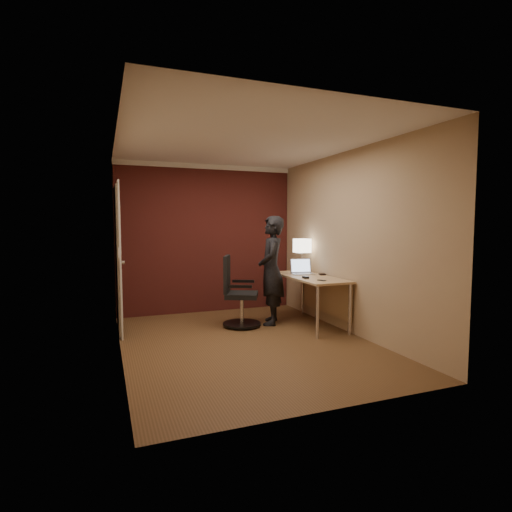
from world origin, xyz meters
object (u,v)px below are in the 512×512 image
object	(u,v)px
mouse	(306,277)
person	(271,270)
desk_lamp	(302,246)
desk	(313,284)
phone	(322,280)
office_chair	(237,296)
wallet	(322,274)
laptop	(302,270)

from	to	relation	value
mouse	person	size ratio (longest dim) A/B	0.06
desk_lamp	desk	bearing A→B (deg)	-97.13
person	phone	bearing A→B (deg)	54.55
office_chair	person	size ratio (longest dim) A/B	0.63
desk_lamp	wallet	world-z (taller)	desk_lamp
phone	desk	bearing A→B (deg)	54.73
office_chair	desk_lamp	bearing A→B (deg)	10.13
laptop	mouse	bearing A→B (deg)	-111.66
desk	wallet	xyz separation A→B (m)	(0.18, 0.05, 0.14)
desk	laptop	bearing A→B (deg)	99.46
desk	phone	world-z (taller)	phone
desk	person	xyz separation A→B (m)	(-0.57, 0.26, 0.21)
phone	office_chair	bearing A→B (deg)	122.73
mouse	phone	bearing A→B (deg)	-73.58
laptop	mouse	size ratio (longest dim) A/B	3.65
desk_lamp	wallet	distance (m)	0.61
person	laptop	bearing A→B (deg)	117.59
desk	desk_lamp	distance (m)	0.74
laptop	person	size ratio (longest dim) A/B	0.23
desk_lamp	mouse	size ratio (longest dim) A/B	5.35
desk	phone	size ratio (longest dim) A/B	13.04
laptop	wallet	size ratio (longest dim) A/B	3.32
wallet	person	world-z (taller)	person
wallet	laptop	bearing A→B (deg)	133.77
mouse	office_chair	world-z (taller)	office_chair
wallet	mouse	bearing A→B (deg)	-148.25
laptop	wallet	xyz separation A→B (m)	(0.22, -0.23, -0.05)
laptop	office_chair	xyz separation A→B (m)	(-1.05, -0.00, -0.34)
office_chair	wallet	bearing A→B (deg)	-10.28
laptop	desk_lamp	bearing A→B (deg)	62.00
mouse	desk_lamp	bearing A→B (deg)	62.63
desk	person	distance (m)	0.66
desk	office_chair	xyz separation A→B (m)	(-1.10, 0.28, -0.15)
desk_lamp	wallet	xyz separation A→B (m)	(0.12, -0.44, -0.41)
mouse	phone	size ratio (longest dim) A/B	0.87
laptop	person	xyz separation A→B (m)	(-0.52, -0.03, 0.02)
phone	mouse	bearing A→B (deg)	91.55
mouse	person	world-z (taller)	person
wallet	person	xyz separation A→B (m)	(-0.75, 0.21, 0.07)
mouse	wallet	world-z (taller)	mouse
phone	wallet	world-z (taller)	wallet
mouse	wallet	size ratio (longest dim) A/B	0.91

